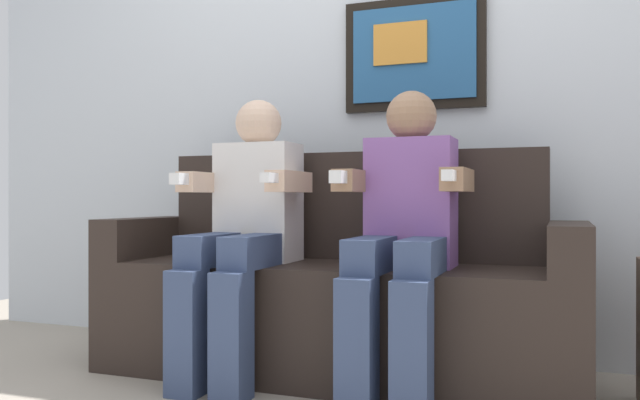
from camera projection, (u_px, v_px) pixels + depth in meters
ground_plane at (305, 398)px, 2.28m from camera, size 5.58×5.58×0.00m
back_wall_assembly at (368, 70)px, 2.99m from camera, size 4.29×0.10×2.60m
couch at (335, 297)px, 2.58m from camera, size 1.89×0.58×0.90m
person_on_left at (245, 224)px, 2.54m from camera, size 0.46×0.56×1.11m
person_on_right at (404, 226)px, 2.31m from camera, size 0.46×0.56×1.11m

